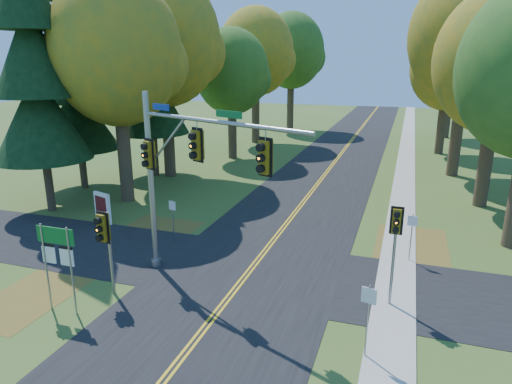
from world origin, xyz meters
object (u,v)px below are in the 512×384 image
(route_sign_cluster, at_px, (57,252))
(info_kiosk, at_px, (103,208))
(traffic_mast, at_px, (181,165))
(east_signal_pole, at_px, (396,232))

(route_sign_cluster, xyz_separation_m, info_kiosk, (-4.53, 8.54, -1.50))
(traffic_mast, height_order, route_sign_cluster, traffic_mast)
(traffic_mast, height_order, info_kiosk, traffic_mast)
(route_sign_cluster, bearing_deg, traffic_mast, 48.60)
(info_kiosk, bearing_deg, east_signal_pole, 3.91)
(traffic_mast, relative_size, east_signal_pole, 1.98)
(east_signal_pole, height_order, route_sign_cluster, east_signal_pole)
(traffic_mast, xyz_separation_m, route_sign_cluster, (-3.20, -3.62, -2.62))
(route_sign_cluster, height_order, info_kiosk, route_sign_cluster)
(route_sign_cluster, bearing_deg, info_kiosk, 118.06)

